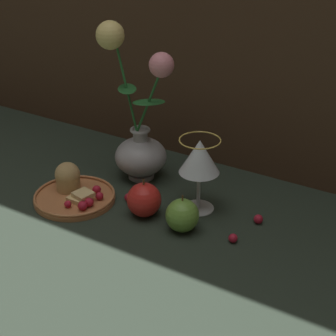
{
  "coord_description": "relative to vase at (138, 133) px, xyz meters",
  "views": [
    {
      "loc": [
        0.58,
        -0.85,
        0.61
      ],
      "look_at": [
        0.07,
        -0.01,
        0.1
      ],
      "focal_mm": 60.0,
      "sensor_mm": 36.0,
      "label": 1
    }
  ],
  "objects": [
    {
      "name": "plate_with_pastries",
      "position": [
        -0.07,
        -0.15,
        -0.09
      ],
      "size": [
        0.17,
        0.17,
        0.07
      ],
      "color": "#B77042",
      "rests_on": "ground_plane"
    },
    {
      "name": "vase",
      "position": [
        0.0,
        0.0,
        0.0
      ],
      "size": [
        0.18,
        0.12,
        0.35
      ],
      "color": "#A3A3A8",
      "rests_on": "ground_plane"
    },
    {
      "name": "ground_plane",
      "position": [
        0.07,
        -0.08,
        -0.11
      ],
      "size": [
        2.4,
        2.4,
        0.0
      ],
      "primitive_type": "plane",
      "color": "#232D23",
      "rests_on": "ground"
    },
    {
      "name": "wine_glass",
      "position": [
        0.18,
        -0.05,
        0.0
      ],
      "size": [
        0.08,
        0.08,
        0.16
      ],
      "color": "silver",
      "rests_on": "ground_plane"
    },
    {
      "name": "apple_beside_vase",
      "position": [
        0.19,
        -0.14,
        -0.08
      ],
      "size": [
        0.07,
        0.07,
        0.08
      ],
      "color": "#669938",
      "rests_on": "ground_plane"
    },
    {
      "name": "berry_by_glass_stem",
      "position": [
        0.31,
        -0.04,
        -0.1
      ],
      "size": [
        0.02,
        0.02,
        0.02
      ],
      "primitive_type": "sphere",
      "color": "#AD192D",
      "rests_on": "ground_plane"
    },
    {
      "name": "apple_near_glass",
      "position": [
        0.1,
        -0.13,
        -0.08
      ],
      "size": [
        0.07,
        0.07,
        0.08
      ],
      "color": "red",
      "rests_on": "ground_plane"
    },
    {
      "name": "berry_front_center",
      "position": [
        0.29,
        -0.12,
        -0.1
      ],
      "size": [
        0.02,
        0.02,
        0.02
      ],
      "primitive_type": "sphere",
      "color": "#AD192D",
      "rests_on": "ground_plane"
    },
    {
      "name": "berry_near_plate",
      "position": [
        0.04,
        -0.1,
        -0.1
      ],
      "size": [
        0.02,
        0.02,
        0.02
      ],
      "primitive_type": "sphere",
      "color": "#AD192D",
      "rests_on": "ground_plane"
    }
  ]
}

